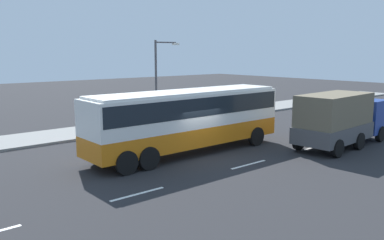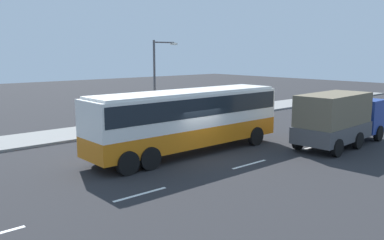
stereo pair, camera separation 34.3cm
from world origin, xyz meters
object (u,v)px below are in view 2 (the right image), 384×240
at_px(cargo_truck, 340,118).
at_px(pedestrian_near_curb, 83,117).
at_px(coach_bus, 188,115).
at_px(pedestrian_at_crossing, 145,112).
at_px(street_lamp, 157,76).

relative_size(cargo_truck, pedestrian_near_curb, 4.18).
xyz_separation_m(coach_bus, pedestrian_near_curb, (-1.98, 8.45, -0.93)).
height_order(cargo_truck, pedestrian_near_curb, cargo_truck).
bearing_deg(coach_bus, pedestrian_near_curb, 102.94).
distance_m(pedestrian_at_crossing, street_lamp, 2.81).
xyz_separation_m(pedestrian_near_curb, street_lamp, (5.28, -1.21, 2.58)).
distance_m(coach_bus, pedestrian_near_curb, 8.72).
distance_m(coach_bus, cargo_truck, 9.03).
bearing_deg(coach_bus, street_lamp, 65.21).
height_order(pedestrian_near_curb, pedestrian_at_crossing, pedestrian_near_curb).
bearing_deg(pedestrian_near_curb, cargo_truck, 157.75).
xyz_separation_m(pedestrian_near_curb, pedestrian_at_crossing, (4.71, -0.44, -0.06)).
height_order(pedestrian_near_curb, street_lamp, street_lamp).
bearing_deg(street_lamp, pedestrian_near_curb, 167.07).
relative_size(pedestrian_near_curb, pedestrian_at_crossing, 1.05).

